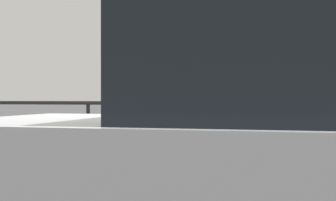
# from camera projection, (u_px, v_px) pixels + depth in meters

# --- Properties ---
(sidewalk_curb) EXTENTS (36.00, 2.69, 0.13)m
(sidewalk_curb) POSITION_uv_depth(u_px,v_px,m) (173.00, 193.00, 5.39)
(sidewalk_curb) COLOR #9E9B93
(sidewalk_curb) RESTS_ON ground
(parking_meter) EXTENTS (0.19, 0.20, 1.39)m
(parking_meter) POSITION_uv_depth(u_px,v_px,m) (140.00, 108.00, 4.44)
(parking_meter) COLOR slate
(parking_meter) RESTS_ON sidewalk_curb
(pedestrian_at_meter) EXTENTS (0.64, 0.51, 1.77)m
(pedestrian_at_meter) POSITION_uv_depth(u_px,v_px,m) (203.00, 110.00, 4.28)
(pedestrian_at_meter) COLOR #1E233F
(pedestrian_at_meter) RESTS_ON sidewalk_curb
(parked_sedan_silver) EXTENTS (4.60, 1.82, 1.76)m
(parked_sedan_silver) POSITION_uv_depth(u_px,v_px,m) (303.00, 161.00, 2.62)
(parked_sedan_silver) COLOR #B7BABF
(parked_sedan_silver) RESTS_ON ground
(background_railing) EXTENTS (24.06, 0.06, 1.10)m
(background_railing) POSITION_uv_depth(u_px,v_px,m) (191.00, 122.00, 6.54)
(background_railing) COLOR black
(background_railing) RESTS_ON sidewalk_curb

